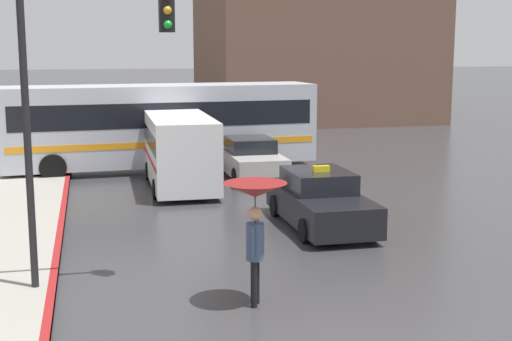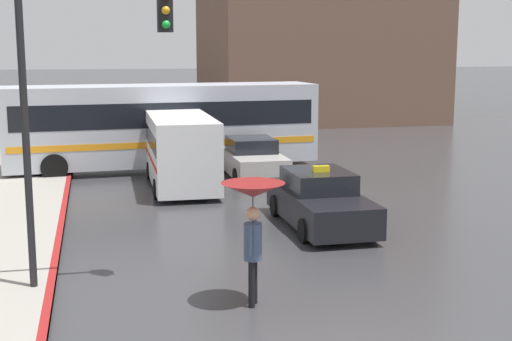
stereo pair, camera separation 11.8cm
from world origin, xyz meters
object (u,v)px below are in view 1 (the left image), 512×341
(sedan_red, at_px, (251,159))
(city_bus, at_px, (162,123))
(taxi, at_px, (320,201))
(traffic_light, at_px, (83,77))
(ambulance_van, at_px, (180,148))
(pedestrian_with_umbrella, at_px, (255,205))

(sedan_red, height_order, city_bus, city_bus)
(taxi, relative_size, traffic_light, 0.75)
(sedan_red, relative_size, ambulance_van, 0.76)
(taxi, relative_size, pedestrian_with_umbrella, 1.99)
(sedan_red, xyz_separation_m, ambulance_van, (-2.76, -1.29, 0.68))
(city_bus, distance_m, traffic_light, 14.16)
(sedan_red, height_order, pedestrian_with_umbrella, pedestrian_with_umbrella)
(pedestrian_with_umbrella, bearing_deg, traffic_light, 87.13)
(city_bus, height_order, pedestrian_with_umbrella, city_bus)
(taxi, relative_size, sedan_red, 1.05)
(sedan_red, xyz_separation_m, pedestrian_with_umbrella, (-2.84, -12.78, 1.22))
(city_bus, distance_m, pedestrian_with_umbrella, 15.23)
(taxi, bearing_deg, pedestrian_with_umbrella, 60.59)
(taxi, bearing_deg, traffic_light, 32.56)
(taxi, height_order, pedestrian_with_umbrella, pedestrian_with_umbrella)
(taxi, distance_m, pedestrian_with_umbrella, 6.26)
(pedestrian_with_umbrella, xyz_separation_m, traffic_light, (-2.93, 1.55, 2.26))
(ambulance_van, relative_size, pedestrian_with_umbrella, 2.48)
(taxi, relative_size, ambulance_van, 0.80)
(sedan_red, distance_m, city_bus, 4.02)
(ambulance_van, height_order, pedestrian_with_umbrella, ambulance_van)
(ambulance_van, distance_m, pedestrian_with_umbrella, 11.51)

